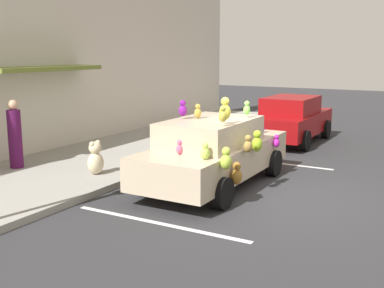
# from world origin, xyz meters

# --- Properties ---
(ground_plane) EXTENTS (60.00, 60.00, 0.00)m
(ground_plane) POSITION_xyz_m (0.00, 0.00, 0.00)
(ground_plane) COLOR #2D2D30
(sidewalk) EXTENTS (24.00, 4.00, 0.15)m
(sidewalk) POSITION_xyz_m (0.00, 5.00, 0.07)
(sidewalk) COLOR gray
(sidewalk) RESTS_ON ground
(storefront_building) EXTENTS (24.00, 1.25, 6.40)m
(storefront_building) POSITION_xyz_m (0.00, 7.14, 3.19)
(storefront_building) COLOR beige
(storefront_building) RESTS_ON ground
(parking_stripe_front) EXTENTS (0.12, 3.60, 0.01)m
(parking_stripe_front) POSITION_xyz_m (2.93, 1.00, 0.00)
(parking_stripe_front) COLOR silver
(parking_stripe_front) RESTS_ON ground
(parking_stripe_rear) EXTENTS (0.12, 3.60, 0.01)m
(parking_stripe_rear) POSITION_xyz_m (-2.56, 1.00, 0.00)
(parking_stripe_rear) COLOR silver
(parking_stripe_rear) RESTS_ON ground
(plush_covered_car) EXTENTS (4.66, 2.11, 2.10)m
(plush_covered_car) POSITION_xyz_m (0.08, 1.23, 0.81)
(plush_covered_car) COLOR #BFAC8F
(plush_covered_car) RESTS_ON ground
(parked_sedan_behind) EXTENTS (4.12, 1.88, 1.54)m
(parked_sedan_behind) POSITION_xyz_m (6.11, 1.37, 0.79)
(parked_sedan_behind) COLOR maroon
(parked_sedan_behind) RESTS_ON ground
(teddy_bear_on_sidewalk) EXTENTS (0.42, 0.35, 0.80)m
(teddy_bear_on_sidewalk) POSITION_xyz_m (-0.87, 3.89, 0.52)
(teddy_bear_on_sidewalk) COLOR beige
(teddy_bear_on_sidewalk) RESTS_ON sidewalk
(pedestrian_near_shopfront) EXTENTS (0.33, 0.33, 1.70)m
(pedestrian_near_shopfront) POSITION_xyz_m (-1.34, 6.05, 0.95)
(pedestrian_near_shopfront) COLOR #4A1240
(pedestrian_near_shopfront) RESTS_ON sidewalk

